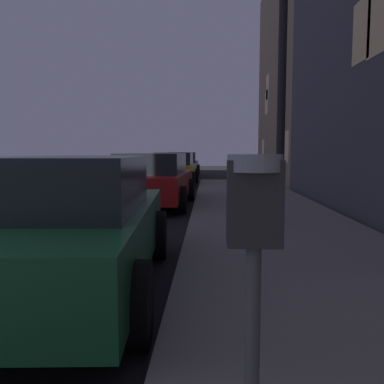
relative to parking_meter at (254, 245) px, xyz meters
name	(u,v)px	position (x,y,z in m)	size (l,w,h in m)	color
parking_meter	(254,245)	(0.00, 0.00, 0.00)	(0.19, 0.19, 1.32)	#59595B
car_green	(65,225)	(-1.67, 2.76, -0.44)	(2.20, 4.21, 1.43)	#19592D
car_red	(153,180)	(-1.68, 9.54, -0.43)	(2.19, 4.29, 1.43)	maroon
car_yellow_cab	(174,169)	(-1.68, 16.55, -0.45)	(2.07, 4.29, 1.43)	gold
car_blue	(183,164)	(-1.68, 22.87, -0.44)	(1.95, 4.45, 1.43)	navy
street_lamp	(283,9)	(1.22, 6.49, 2.97)	(0.44, 0.44, 6.09)	black
building_far	(353,73)	(6.29, 17.43, 3.80)	(7.04, 10.88, 9.91)	#998466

